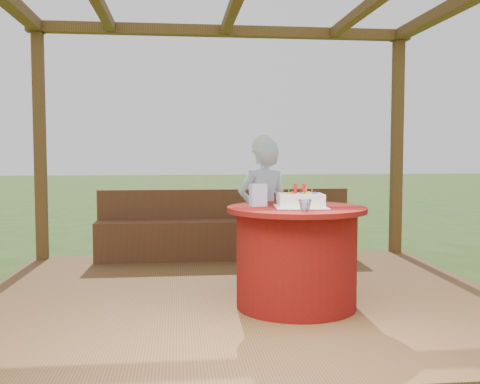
# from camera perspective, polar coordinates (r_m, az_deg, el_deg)

# --- Properties ---
(ground) EXTENTS (60.00, 60.00, 0.00)m
(ground) POSITION_cam_1_polar(r_m,az_deg,el_deg) (5.01, 0.33, -11.68)
(ground) COLOR #30501A
(ground) RESTS_ON ground
(deck) EXTENTS (4.50, 4.00, 0.12)m
(deck) POSITION_cam_1_polar(r_m,az_deg,el_deg) (5.00, 0.33, -11.02)
(deck) COLOR brown
(deck) RESTS_ON ground
(pergola) EXTENTS (4.50, 4.00, 2.72)m
(pergola) POSITION_cam_1_polar(r_m,az_deg,el_deg) (4.94, 0.34, 16.30)
(pergola) COLOR brown
(pergola) RESTS_ON deck
(bench) EXTENTS (3.00, 0.42, 0.80)m
(bench) POSITION_cam_1_polar(r_m,az_deg,el_deg) (6.61, -1.42, -4.44)
(bench) COLOR brown
(bench) RESTS_ON deck
(table) EXTENTS (1.11, 1.11, 0.81)m
(table) POSITION_cam_1_polar(r_m,az_deg,el_deg) (4.53, 5.74, -6.51)
(table) COLOR maroon
(table) RESTS_ON deck
(chair) EXTENTS (0.42, 0.42, 0.85)m
(chair) POSITION_cam_1_polar(r_m,az_deg,el_deg) (5.73, 3.36, -3.72)
(chair) COLOR #3E2713
(chair) RESTS_ON deck
(elderly_woman) EXTENTS (0.56, 0.45, 1.40)m
(elderly_woman) POSITION_cam_1_polar(r_m,az_deg,el_deg) (5.15, 2.36, -1.94)
(elderly_woman) COLOR #ABDBFF
(elderly_woman) RESTS_ON deck
(birthday_cake) EXTENTS (0.44, 0.44, 0.18)m
(birthday_cake) POSITION_cam_1_polar(r_m,az_deg,el_deg) (4.45, 6.18, -0.83)
(birthday_cake) COLOR white
(birthday_cake) RESTS_ON table
(gift_bag) EXTENTS (0.14, 0.11, 0.18)m
(gift_bag) POSITION_cam_1_polar(r_m,az_deg,el_deg) (4.50, 1.85, -0.31)
(gift_bag) COLOR #E392CF
(gift_bag) RESTS_ON table
(drinking_glass) EXTENTS (0.12, 0.12, 0.09)m
(drinking_glass) POSITION_cam_1_polar(r_m,az_deg,el_deg) (4.13, 6.61, -1.35)
(drinking_glass) COLOR white
(drinking_glass) RESTS_ON table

